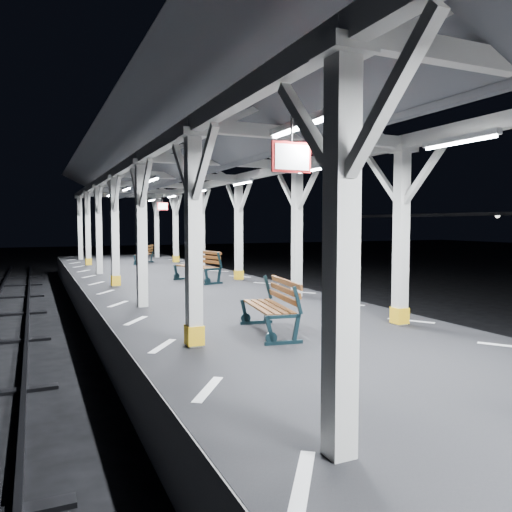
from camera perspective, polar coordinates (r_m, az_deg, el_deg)
ground at (r=7.41m, az=13.96°, el=-19.43°), size 120.00×120.00×0.00m
platform at (r=7.23m, az=14.03°, el=-15.78°), size 6.00×50.00×1.00m
hazard_stripes_left at (r=5.95m, az=-5.49°, el=-14.92°), size 1.00×48.00×0.01m
hazard_stripes_right at (r=8.77m, az=26.94°, el=-9.17°), size 1.00×48.00×0.01m
canopy at (r=7.00m, az=14.68°, el=17.29°), size 5.40×49.00×4.65m
bench_mid at (r=8.67m, az=2.10°, el=-5.59°), size 0.90×1.80×0.93m
bench_far at (r=16.27m, az=-6.43°, el=-1.06°), size 1.17×1.97×1.00m
bench_extra at (r=23.91m, az=-12.49°, el=0.27°), size 1.20×1.73×0.88m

